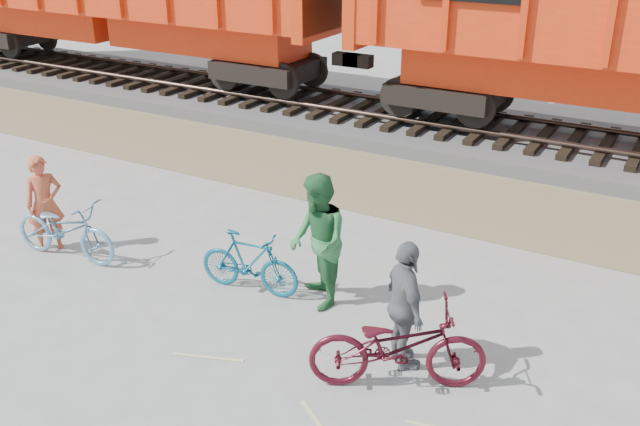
# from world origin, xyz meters

# --- Properties ---
(ground) EXTENTS (120.00, 120.00, 0.00)m
(ground) POSITION_xyz_m (0.00, 0.00, 0.00)
(ground) COLOR #9E9E99
(ground) RESTS_ON ground
(gravel_strip) EXTENTS (120.00, 3.00, 0.02)m
(gravel_strip) POSITION_xyz_m (0.00, 5.50, 0.01)
(gravel_strip) COLOR #857252
(gravel_strip) RESTS_ON ground
(ballast_bed) EXTENTS (120.00, 4.00, 0.30)m
(ballast_bed) POSITION_xyz_m (0.00, 9.00, 0.15)
(ballast_bed) COLOR slate
(ballast_bed) RESTS_ON ground
(track) EXTENTS (120.00, 2.60, 0.24)m
(track) POSITION_xyz_m (0.00, 9.00, 0.47)
(track) COLOR black
(track) RESTS_ON ballast_bed
(bicycle_blue) EXTENTS (1.90, 0.83, 0.97)m
(bicycle_blue) POSITION_xyz_m (-4.53, 0.25, 0.48)
(bicycle_blue) COLOR #679EC0
(bicycle_blue) RESTS_ON ground
(bicycle_teal) EXTENTS (1.55, 0.60, 0.91)m
(bicycle_teal) POSITION_xyz_m (-1.48, 0.79, 0.45)
(bicycle_teal) COLOR #115E7D
(bicycle_teal) RESTS_ON ground
(bicycle_maroon) EXTENTS (2.10, 1.57, 1.05)m
(bicycle_maroon) POSITION_xyz_m (1.21, -0.15, 0.53)
(bicycle_maroon) COLOR #490E19
(bicycle_maroon) RESTS_ON ground
(person_solo) EXTENTS (0.62, 0.67, 1.55)m
(person_solo) POSITION_xyz_m (-5.03, 0.35, 0.77)
(person_solo) COLOR #C25334
(person_solo) RESTS_ON ground
(person_man) EXTENTS (1.14, 1.15, 1.87)m
(person_man) POSITION_xyz_m (-0.48, 0.99, 0.94)
(person_man) COLOR #2C6F3B
(person_man) RESTS_ON ground
(person_woman) EXTENTS (0.94, 0.97, 1.63)m
(person_woman) POSITION_xyz_m (1.11, 0.25, 0.81)
(person_woman) COLOR slate
(person_woman) RESTS_ON ground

